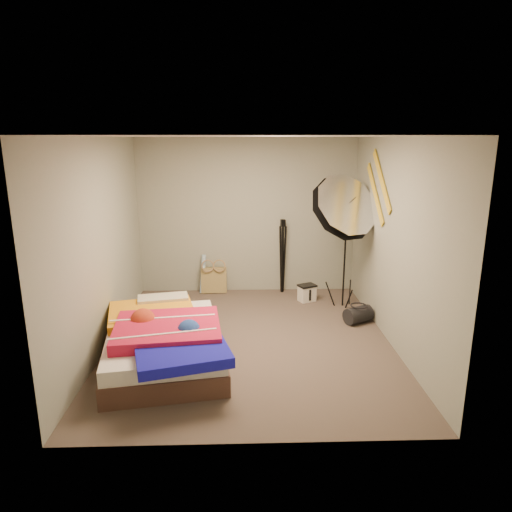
{
  "coord_description": "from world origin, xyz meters",
  "views": [
    {
      "loc": [
        -0.09,
        -5.3,
        2.48
      ],
      "look_at": [
        0.1,
        0.6,
        0.95
      ],
      "focal_mm": 32.0,
      "sensor_mm": 36.0,
      "label": 1
    }
  ],
  "objects_px": {
    "bed": "(165,341)",
    "photo_umbrella": "(342,209)",
    "duffel_bag": "(358,315)",
    "tote_bag": "(214,280)",
    "camera_case": "(307,293)",
    "wrapping_roll": "(203,274)",
    "camera_tripod": "(283,251)"
  },
  "relations": [
    {
      "from": "tote_bag",
      "to": "duffel_bag",
      "type": "relative_size",
      "value": 1.11
    },
    {
      "from": "camera_case",
      "to": "bed",
      "type": "xyz_separation_m",
      "value": [
        -1.89,
        -1.96,
        0.14
      ]
    },
    {
      "from": "wrapping_roll",
      "to": "bed",
      "type": "xyz_separation_m",
      "value": [
        -0.24,
        -2.44,
        -0.05
      ]
    },
    {
      "from": "camera_case",
      "to": "duffel_bag",
      "type": "height_order",
      "value": "camera_case"
    },
    {
      "from": "tote_bag",
      "to": "photo_umbrella",
      "type": "height_order",
      "value": "photo_umbrella"
    },
    {
      "from": "tote_bag",
      "to": "bed",
      "type": "height_order",
      "value": "bed"
    },
    {
      "from": "wrapping_roll",
      "to": "camera_tripod",
      "type": "xyz_separation_m",
      "value": [
        1.31,
        -0.02,
        0.38
      ]
    },
    {
      "from": "wrapping_roll",
      "to": "duffel_bag",
      "type": "height_order",
      "value": "wrapping_roll"
    },
    {
      "from": "wrapping_roll",
      "to": "bed",
      "type": "distance_m",
      "value": 2.45
    },
    {
      "from": "tote_bag",
      "to": "camera_case",
      "type": "relative_size",
      "value": 1.7
    },
    {
      "from": "tote_bag",
      "to": "duffel_bag",
      "type": "distance_m",
      "value": 2.48
    },
    {
      "from": "wrapping_roll",
      "to": "camera_tripod",
      "type": "relative_size",
      "value": 0.52
    },
    {
      "from": "photo_umbrella",
      "to": "camera_tripod",
      "type": "height_order",
      "value": "photo_umbrella"
    },
    {
      "from": "duffel_bag",
      "to": "bed",
      "type": "xyz_separation_m",
      "value": [
        -2.48,
        -1.07,
        0.15
      ]
    },
    {
      "from": "camera_case",
      "to": "photo_umbrella",
      "type": "height_order",
      "value": "photo_umbrella"
    },
    {
      "from": "camera_tripod",
      "to": "photo_umbrella",
      "type": "bearing_deg",
      "value": -48.2
    },
    {
      "from": "wrapping_roll",
      "to": "camera_tripod",
      "type": "bearing_deg",
      "value": -0.93
    },
    {
      "from": "duffel_bag",
      "to": "camera_tripod",
      "type": "bearing_deg",
      "value": 96.88
    },
    {
      "from": "wrapping_roll",
      "to": "bed",
      "type": "height_order",
      "value": "wrapping_roll"
    },
    {
      "from": "camera_case",
      "to": "wrapping_roll",
      "type": "bearing_deg",
      "value": 139.54
    },
    {
      "from": "wrapping_roll",
      "to": "photo_umbrella",
      "type": "xyz_separation_m",
      "value": [
        2.06,
        -0.87,
        1.2
      ]
    },
    {
      "from": "camera_case",
      "to": "bed",
      "type": "relative_size",
      "value": 0.12
    },
    {
      "from": "camera_case",
      "to": "camera_tripod",
      "type": "bearing_deg",
      "value": 103.25
    },
    {
      "from": "bed",
      "to": "camera_tripod",
      "type": "height_order",
      "value": "camera_tripod"
    },
    {
      "from": "tote_bag",
      "to": "wrapping_roll",
      "type": "xyz_separation_m",
      "value": [
        -0.18,
        0.0,
        0.11
      ]
    },
    {
      "from": "tote_bag",
      "to": "photo_umbrella",
      "type": "bearing_deg",
      "value": -26.37
    },
    {
      "from": "duffel_bag",
      "to": "camera_tripod",
      "type": "distance_m",
      "value": 1.74
    },
    {
      "from": "camera_case",
      "to": "bed",
      "type": "height_order",
      "value": "bed"
    },
    {
      "from": "bed",
      "to": "photo_umbrella",
      "type": "distance_m",
      "value": 3.05
    },
    {
      "from": "bed",
      "to": "tote_bag",
      "type": "bearing_deg",
      "value": 80.34
    },
    {
      "from": "wrapping_roll",
      "to": "camera_case",
      "type": "distance_m",
      "value": 1.74
    },
    {
      "from": "duffel_bag",
      "to": "photo_umbrella",
      "type": "distance_m",
      "value": 1.49
    }
  ]
}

